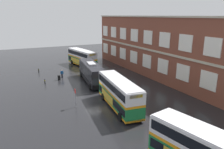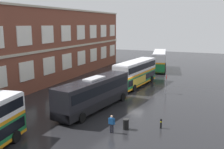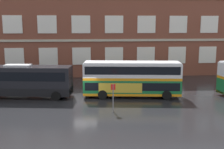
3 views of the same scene
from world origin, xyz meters
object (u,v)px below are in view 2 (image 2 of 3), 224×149
Objects in this scene: double_decker_far at (159,60)px; touring_coach at (94,93)px; double_decker_middle at (136,73)px; safety_bollard_west at (161,123)px; bus_stand_flag at (166,82)px; station_litter_bin at (126,124)px; waiting_passenger at (112,123)px.

touring_coach is at bearing 177.67° from double_decker_far.
safety_bollard_west is (-15.43, -7.51, -1.66)m from double_decker_middle.
station_litter_bin is at bearing 176.23° from bus_stand_flag.
touring_coach is 6.90m from station_litter_bin.
bus_stand_flag reaches higher than safety_bollard_west.
safety_bollard_west is at bearing -154.05° from double_decker_middle.
double_decker_far is at bearing -2.33° from touring_coach.
safety_bollard_west is at bearing -63.07° from station_litter_bin.
double_decker_far is 32.09m from safety_bollard_west.
station_litter_bin is 3.39m from safety_bollard_west.
station_litter_bin is (-32.75, -4.23, -1.63)m from double_decker_far.
bus_stand_flag is at bearing -3.77° from station_litter_bin.
double_decker_far reaches higher than touring_coach.
bus_stand_flag is (15.55, -1.87, 0.70)m from waiting_passenger.
touring_coach is 7.03m from waiting_passenger.
touring_coach is (-28.68, 1.16, -0.24)m from double_decker_far.
double_decker_far is 11.88× the size of safety_bollard_west.
double_decker_far is (15.79, -0.26, 0.00)m from double_decker_middle.
double_decker_middle is 11.82× the size of safety_bollard_west.
double_decker_far is 28.70m from touring_coach.
double_decker_middle is at bearing -4.01° from touring_coach.
double_decker_middle reaches higher than station_litter_bin.
double_decker_middle is 10.90× the size of station_litter_bin.
safety_bollard_west is (1.54, -3.02, -0.03)m from station_litter_bin.
waiting_passenger is 4.86m from safety_bollard_west.
double_decker_middle is 12.93m from touring_coach.
waiting_passenger is 0.63× the size of bus_stand_flag.
double_decker_far is 33.06m from station_litter_bin.
touring_coach reaches higher than safety_bollard_west.
double_decker_middle reaches higher than touring_coach.
touring_coach is 12.02m from bus_stand_flag.
touring_coach reaches higher than station_litter_bin.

